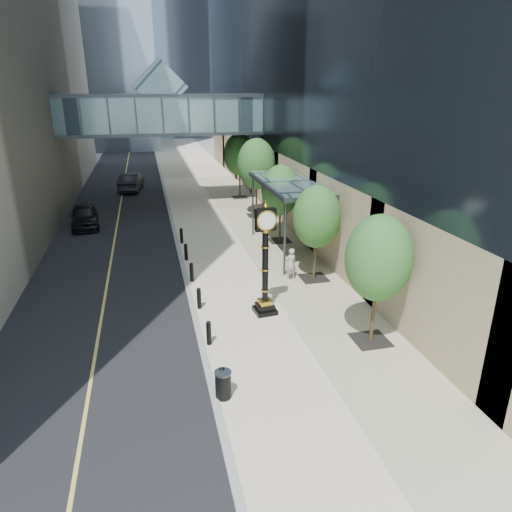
# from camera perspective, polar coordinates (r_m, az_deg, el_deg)

# --- Properties ---
(ground) EXTENTS (320.00, 320.00, 0.00)m
(ground) POSITION_cam_1_polar(r_m,az_deg,el_deg) (15.50, 6.86, -17.70)
(ground) COLOR gray
(ground) RESTS_ON ground
(road) EXTENTS (8.00, 180.00, 0.02)m
(road) POSITION_cam_1_polar(r_m,az_deg,el_deg) (52.31, -16.12, 9.01)
(road) COLOR black
(road) RESTS_ON ground
(sidewalk) EXTENTS (8.00, 180.00, 0.06)m
(sidewalk) POSITION_cam_1_polar(r_m,az_deg,el_deg) (52.54, -7.28, 9.71)
(sidewalk) COLOR beige
(sidewalk) RESTS_ON ground
(curb) EXTENTS (0.25, 180.00, 0.07)m
(curb) POSITION_cam_1_polar(r_m,az_deg,el_deg) (52.27, -11.70, 9.40)
(curb) COLOR gray
(curb) RESTS_ON ground
(skywalk) EXTENTS (17.00, 4.20, 5.80)m
(skywalk) POSITION_cam_1_polar(r_m,az_deg,el_deg) (39.46, -11.74, 17.26)
(skywalk) COLOR slate
(skywalk) RESTS_ON ground
(entrance_canopy) EXTENTS (3.00, 8.00, 4.38)m
(entrance_canopy) POSITION_cam_1_polar(r_m,az_deg,el_deg) (27.14, 4.05, 8.93)
(entrance_canopy) COLOR #383F44
(entrance_canopy) RESTS_ON ground
(bollard_row) EXTENTS (0.20, 16.20, 0.90)m
(bollard_row) POSITION_cam_1_polar(r_m,az_deg,el_deg) (22.35, -7.61, -3.65)
(bollard_row) COLOR black
(bollard_row) RESTS_ON sidewalk
(street_trees) EXTENTS (2.90, 28.65, 5.96)m
(street_trees) POSITION_cam_1_polar(r_m,az_deg,el_deg) (30.64, 2.23, 9.40)
(street_trees) COLOR black
(street_trees) RESTS_ON sidewalk
(street_clock) EXTENTS (1.02, 1.02, 4.98)m
(street_clock) POSITION_cam_1_polar(r_m,az_deg,el_deg) (19.68, 1.16, -1.46)
(street_clock) COLOR black
(street_clock) RESTS_ON sidewalk
(trash_bin) EXTENTS (0.55, 0.55, 0.90)m
(trash_bin) POSITION_cam_1_polar(r_m,az_deg,el_deg) (15.29, -4.12, -15.82)
(trash_bin) COLOR black
(trash_bin) RESTS_ON sidewalk
(pedestrian) EXTENTS (0.70, 0.54, 1.71)m
(pedestrian) POSITION_cam_1_polar(r_m,az_deg,el_deg) (23.76, 4.38, -0.99)
(pedestrian) COLOR #ADA69E
(pedestrian) RESTS_ON sidewalk
(car_near) EXTENTS (2.38, 4.83, 1.59)m
(car_near) POSITION_cam_1_polar(r_m,az_deg,el_deg) (35.33, -20.64, 4.71)
(car_near) COLOR black
(car_near) RESTS_ON road
(car_far) EXTENTS (2.47, 5.32, 1.69)m
(car_far) POSITION_cam_1_polar(r_m,az_deg,el_deg) (46.96, -15.34, 8.94)
(car_far) COLOR black
(car_far) RESTS_ON road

